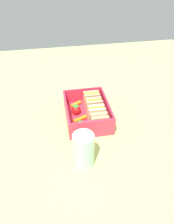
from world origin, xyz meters
TOP-DOWN VIEW (x-y plane):
  - ground_plane at (0.00, 0.00)cm, footprint 120.00×120.00cm
  - bento_tray at (0.00, 0.00)cm, footprint 17.41×13.28cm
  - bento_rim at (0.00, 0.00)cm, footprint 17.41×13.28cm
  - sandwich_left at (-5.85, 2.58)cm, footprint 2.95×5.17cm
  - sandwich_center_left at (-1.95, 2.58)cm, footprint 2.95×5.17cm
  - sandwich_center at (1.95, 2.58)cm, footprint 2.95×5.17cm
  - sandwich_center_right at (5.85, 2.58)cm, footprint 2.95×5.17cm
  - carrot_stick_left at (-5.97, -2.73)cm, footprint 3.09×4.05cm
  - strawberry_far_left at (-1.76, -3.24)cm, footprint 3.03×3.03cm
  - carrot_stick_far_left at (1.80, -2.48)cm, footprint 2.88×4.67cm
  - strawberry_left at (5.49, -2.97)cm, footprint 2.54×2.54cm
  - chopstick_pair at (-16.16, -0.62)cm, footprint 8.43×18.92cm
  - drinking_glass at (17.17, -3.95)cm, footprint 5.27×5.27cm

SIDE VIEW (x-z plane):
  - ground_plane at x=0.00cm, z-range -2.00..0.00cm
  - chopstick_pair at x=-16.16cm, z-range 0.00..0.70cm
  - bento_tray at x=0.00cm, z-range 0.00..1.20cm
  - carrot_stick_far_left at x=1.80cm, z-range 1.20..2.36cm
  - carrot_stick_left at x=-5.97cm, z-range 1.20..2.47cm
  - strawberry_left at x=5.49cm, z-range 1.02..4.16cm
  - strawberry_far_left at x=-1.76cm, z-range 1.02..4.65cm
  - sandwich_left at x=-5.85cm, z-range 1.20..5.73cm
  - sandwich_center_left at x=-1.95cm, z-range 1.20..5.73cm
  - sandwich_center at x=1.95cm, z-range 1.20..5.73cm
  - sandwich_center_right at x=5.85cm, z-range 1.20..5.73cm
  - bento_rim at x=0.00cm, z-range 1.20..6.03cm
  - drinking_glass at x=17.17cm, z-range 0.00..9.70cm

